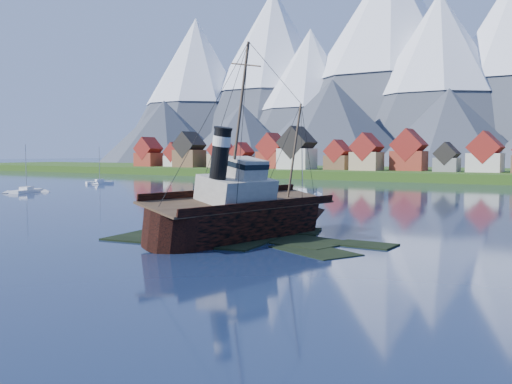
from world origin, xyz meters
The scene contains 9 objects.
ground centered at (0.00, 0.00, 0.00)m, with size 1400.00×1400.00×0.00m, color #15213D.
shoal centered at (1.78, 2.15, -0.35)m, with size 31.71×21.24×1.14m.
shore_bank centered at (0.00, 170.00, 0.00)m, with size 600.00×80.00×3.20m, color #244413.
seawall centered at (0.00, 132.00, 0.00)m, with size 600.00×2.50×2.00m, color #3F3D38.
town centered at (-33.12, 152.18, 8.99)m, with size 250.96×16.69×17.30m.
tugboat_wreck centered at (1.05, 3.43, 2.85)m, with size 6.64×28.60×22.66m.
sailboat_a centered at (-83.57, 34.42, 0.27)m, with size 5.80×10.29×12.25m.
sailboat_b centered at (-98.24, 70.50, 0.28)m, with size 5.36×8.40×12.03m.
sailboat_c centered at (-24.37, 64.55, 0.25)m, with size 6.00×8.60×11.11m.
Camera 1 is at (37.27, -50.92, 9.73)m, focal length 40.00 mm.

